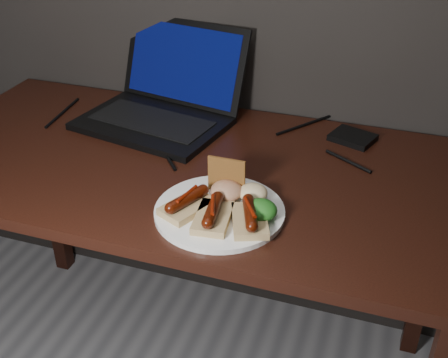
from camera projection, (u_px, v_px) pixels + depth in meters
name	position (u px, v px, depth m)	size (l,w,h in m)	color
desk	(184.00, 191.00, 1.44)	(1.40, 0.70, 0.75)	black
laptop	(164.00, 101.00, 1.58)	(0.45, 0.42, 0.25)	black
hard_drive	(353.00, 137.00, 1.49)	(0.11, 0.09, 0.02)	black
desk_cables	(210.00, 134.00, 1.52)	(0.90, 0.44, 0.01)	black
plate	(220.00, 211.00, 1.20)	(0.28, 0.28, 0.01)	white
bread_sausage_left	(187.00, 203.00, 1.19)	(0.11, 0.13, 0.04)	#D3BF7C
bread_sausage_center	(213.00, 214.00, 1.15)	(0.08, 0.12, 0.04)	#D3BF7C
bread_sausage_right	(250.00, 217.00, 1.14)	(0.11, 0.13, 0.04)	#D3BF7C
crispbread	(226.00, 176.00, 1.23)	(0.09, 0.01, 0.09)	#945628
salad_greens	(261.00, 210.00, 1.16)	(0.07, 0.07, 0.04)	#115618
salsa_mound	(227.00, 191.00, 1.22)	(0.07, 0.07, 0.04)	#9B1E0F
coleslaw_mound	(253.00, 193.00, 1.22)	(0.06, 0.06, 0.04)	white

